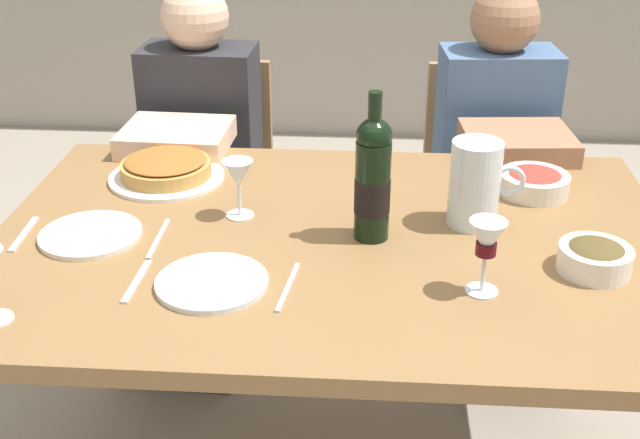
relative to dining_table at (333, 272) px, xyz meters
name	(u,v)px	position (x,y,z in m)	size (l,w,h in m)	color
dining_table	(333,272)	(0.00, 0.00, 0.00)	(1.50, 1.00, 0.76)	olive
wine_bottle	(373,179)	(0.08, 0.00, 0.23)	(0.08, 0.08, 0.33)	black
water_pitcher	(475,189)	(0.31, 0.08, 0.18)	(0.17, 0.11, 0.20)	silver
baked_tart	(166,169)	(-0.44, 0.28, 0.12)	(0.29, 0.29, 0.06)	white
salad_bowl	(534,181)	(0.47, 0.26, 0.12)	(0.17, 0.17, 0.06)	silver
olive_bowl	(595,257)	(0.53, -0.12, 0.12)	(0.15, 0.15, 0.06)	white
wine_glass_left_diner	(238,176)	(-0.22, 0.08, 0.19)	(0.07, 0.07, 0.14)	silver
wine_glass_centre	(487,242)	(0.30, -0.21, 0.20)	(0.07, 0.07, 0.15)	silver
dinner_plate_left_setting	(212,282)	(-0.23, -0.22, 0.10)	(0.22, 0.22, 0.01)	silver
dinner_plate_right_setting	(91,235)	(-0.53, -0.04, 0.10)	(0.22, 0.22, 0.01)	silver
fork_left_setting	(137,281)	(-0.38, -0.22, 0.09)	(0.16, 0.01, 0.01)	silver
knife_left_setting	(288,287)	(-0.08, -0.22, 0.09)	(0.18, 0.01, 0.01)	silver
knife_right_setting	(158,238)	(-0.38, -0.04, 0.09)	(0.18, 0.01, 0.01)	silver
spoon_right_setting	(24,234)	(-0.68, -0.04, 0.09)	(0.16, 0.01, 0.01)	silver
chair_left	(215,177)	(-0.45, 0.89, -0.17)	(0.42, 0.42, 0.87)	#9E7A51
diner_left	(196,172)	(-0.45, 0.66, -0.05)	(0.35, 0.51, 1.16)	#2D2D33
chair_right	(480,181)	(0.44, 0.92, -0.17)	(0.43, 0.43, 0.87)	#9E7A51
diner_right	(498,177)	(0.46, 0.68, -0.05)	(0.36, 0.52, 1.16)	#4C6B93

